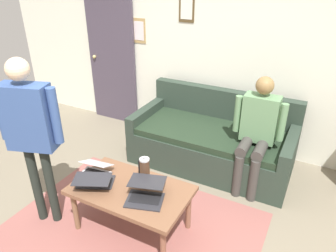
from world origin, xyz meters
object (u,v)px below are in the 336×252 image
Objects in this scene: interior_door at (112,58)px; person_standing at (30,125)px; laptop_center at (146,193)px; laptop_right at (95,171)px; coffee_table at (131,193)px; person_seated at (257,128)px; couch at (213,141)px; laptop_left at (95,181)px; french_press at (145,169)px.

interior_door is 2.37m from person_standing.
laptop_center is 0.62m from laptop_right.
laptop_center is 1.35× the size of laptop_right.
interior_door is 1.90× the size of coffee_table.
couch is at bearing -22.04° from person_seated.
interior_door reaches higher than laptop_right.
laptop_right is at bearing -3.13° from coffee_table.
laptop_center is at bearing 63.59° from person_seated.
interior_door is at bearing -48.09° from laptop_center.
laptop_left is (0.32, 0.11, 0.10)m from coffee_table.
laptop_right is 0.50m from french_press.
french_press is 1.08m from person_standing.
person_seated reaches higher than laptop_right.
person_standing reaches higher than laptop_left.
person_seated is at bearing -126.14° from french_press.
coffee_table is at bearing -13.99° from laptop_center.
person_standing is (1.01, 0.23, 0.53)m from laptop_center.
coffee_table is at bearing 176.87° from laptop_right.
interior_door reaches higher than person_standing.
laptop_left is 0.33× the size of person_seated.
couch is 1.68m from laptop_left.
french_press is at bearing -57.55° from laptop_center.
person_standing is at bearing 18.80° from coffee_table.
laptop_left is (0.58, 1.57, 0.22)m from couch.
laptop_center is at bearing 87.20° from couch.
laptop_center is 1.58× the size of french_press.
laptop_center is 0.27m from french_press.
french_press is 1.32m from person_seated.
interior_door is 2.07m from couch.
laptop_left is at bearing 36.78° from french_press.
interior_door is 2.60m from coffee_table.
person_standing is 2.25m from person_seated.
couch reaches higher than laptop_left.
person_standing is (0.81, 0.28, 0.63)m from coffee_table.
laptop_right is at bearing 121.50° from interior_door.
laptop_left is at bearing -160.94° from person_standing.
interior_door is at bearing -70.44° from person_standing.
coffee_table is at bearing 73.33° from french_press.
couch is 1.81× the size of coffee_table.
laptop_center is (0.07, 1.51, 0.22)m from couch.
laptop_right is (-1.19, 1.93, -0.51)m from interior_door.
person_standing reaches higher than person_seated.
laptop_center is (-0.51, -0.06, 0.00)m from laptop_left.
coffee_table is (0.26, 1.46, 0.12)m from couch.
interior_door reaches higher than couch.
interior_door is 7.73× the size of french_press.
laptop_center is 1.44m from person_seated.
couch reaches higher than french_press.
french_press is at bearing 80.62° from couch.
person_seated is (-1.15, -1.34, 0.21)m from laptop_left.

